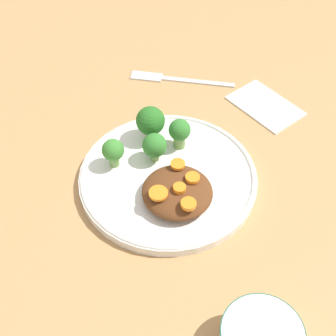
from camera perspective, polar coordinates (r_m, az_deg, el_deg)
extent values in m
plane|color=tan|center=(0.71, 0.00, -1.60)|extent=(4.00, 4.00, 0.00)
cylinder|color=white|center=(0.70, 0.00, -1.21)|extent=(0.27, 0.27, 0.01)
torus|color=white|center=(0.70, 0.00, -0.82)|extent=(0.26, 0.26, 0.01)
cylinder|color=#235B47|center=(0.55, 11.48, -19.19)|extent=(0.09, 0.09, 0.01)
cylinder|color=white|center=(0.55, 11.37, -19.47)|extent=(0.07, 0.07, 0.01)
ellipsoid|color=#5B3319|center=(0.66, 1.13, -2.92)|extent=(0.10, 0.10, 0.03)
cylinder|color=#7FA85B|center=(0.74, -2.10, 4.38)|extent=(0.02, 0.02, 0.02)
sphere|color=#286B23|center=(0.73, -2.15, 5.77)|extent=(0.05, 0.05, 0.05)
cylinder|color=#759E51|center=(0.71, -6.59, 1.04)|extent=(0.01, 0.01, 0.02)
sphere|color=#3D8433|center=(0.69, -6.73, 2.19)|extent=(0.03, 0.03, 0.03)
cylinder|color=#759E51|center=(0.73, 1.40, 3.42)|extent=(0.02, 0.02, 0.03)
sphere|color=#337A2D|center=(0.72, 1.43, 4.67)|extent=(0.03, 0.03, 0.03)
cylinder|color=#759E51|center=(0.71, -1.61, 1.65)|extent=(0.01, 0.01, 0.02)
sphere|color=#337A2D|center=(0.70, -1.65, 2.78)|extent=(0.04, 0.04, 0.04)
cylinder|color=orange|center=(0.65, 3.01, -1.20)|extent=(0.02, 0.02, 0.01)
cylinder|color=orange|center=(0.64, 1.41, -2.47)|extent=(0.02, 0.02, 0.01)
cylinder|color=orange|center=(0.62, 2.51, -4.40)|extent=(0.02, 0.02, 0.01)
cylinder|color=orange|center=(0.64, -1.18, -3.09)|extent=(0.03, 0.03, 0.00)
cylinder|color=orange|center=(0.67, 1.22, 0.48)|extent=(0.02, 0.02, 0.00)
cube|color=silver|center=(0.88, 3.67, 10.53)|extent=(0.13, 0.05, 0.01)
cube|color=silver|center=(0.90, -2.63, 11.17)|extent=(0.06, 0.04, 0.01)
cube|color=white|center=(0.85, 11.78, 7.52)|extent=(0.14, 0.12, 0.01)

